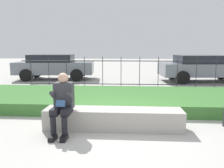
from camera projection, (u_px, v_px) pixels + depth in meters
name	position (u px, v px, depth m)	size (l,w,h in m)	color
ground_plane	(116.00, 129.00, 4.75)	(60.00, 60.00, 0.00)	#B2AFA8
stone_bench	(113.00, 120.00, 4.73)	(2.96, 0.54, 0.44)	#ADA89E
person_seated_reader	(63.00, 101.00, 4.42)	(0.42, 0.73, 1.24)	black
grass_berm	(119.00, 99.00, 6.80)	(10.17, 2.82, 0.32)	#3D7533
iron_fence	(121.00, 73.00, 8.79)	(8.17, 0.03, 1.38)	#232326
car_parked_left	(54.00, 66.00, 12.06)	(4.33, 2.13, 1.37)	slate
car_parked_right	(203.00, 67.00, 11.22)	(4.54, 2.24, 1.36)	slate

